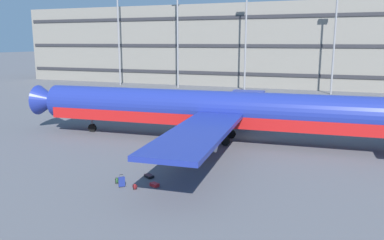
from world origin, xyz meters
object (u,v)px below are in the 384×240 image
Objects in this scene: suitcase_purple at (122,182)px; backpack_red at (135,187)px; suitcase_silver at (154,185)px; airliner at (219,111)px; backpack_laid_flat at (117,181)px; suitcase_large at (149,176)px.

backpack_red is at bearing -5.78° from suitcase_purple.
suitcase_purple reaches higher than suitcase_silver.
suitcase_silver is (-0.58, -13.85, -3.04)m from airliner.
airliner is 14.94m from backpack_laid_flat.
suitcase_purple is 1.91× the size of backpack_red.
backpack_red is at bearing -18.55° from backpack_laid_flat.
backpack_red is at bearing -86.15° from suitcase_large.
backpack_red reaches higher than suitcase_large.
suitcase_purple is 1.85× the size of backpack_laid_flat.
backpack_laid_flat is at bearing -171.55° from suitcase_silver.
backpack_red is (0.17, -2.52, 0.10)m from suitcase_large.
backpack_laid_flat reaches higher than suitcase_large.
backpack_red is (1.09, -0.11, -0.18)m from suitcase_purple.
airliner is 12.82m from suitcase_large.
backpack_red reaches higher than suitcase_silver.
backpack_laid_flat is (-1.58, -1.94, 0.11)m from suitcase_large.
suitcase_purple is 0.83m from backpack_laid_flat.
suitcase_purple reaches higher than suitcase_large.
suitcase_silver is at bearing -52.36° from suitcase_large.
airliner is at bearing 79.68° from suitcase_purple.
backpack_laid_flat is (-3.34, -14.26, -2.95)m from airliner.
suitcase_silver is 2.79m from backpack_laid_flat.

